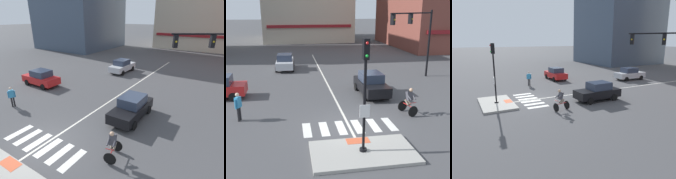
# 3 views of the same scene
# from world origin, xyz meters

# --- Properties ---
(ground_plane) EXTENTS (300.00, 300.00, 0.00)m
(ground_plane) POSITION_xyz_m (0.00, 0.00, 0.00)
(ground_plane) COLOR #474749
(traffic_island) EXTENTS (4.60, 2.62, 0.15)m
(traffic_island) POSITION_xyz_m (0.00, -2.95, 0.07)
(traffic_island) COLOR #A3A099
(traffic_island) RESTS_ON ground
(tactile_pad_front) EXTENTS (1.10, 0.60, 0.01)m
(tactile_pad_front) POSITION_xyz_m (0.00, -1.99, 0.15)
(tactile_pad_front) COLOR #DB5B38
(tactile_pad_front) RESTS_ON traffic_island
(signal_pole) EXTENTS (0.44, 0.38, 4.90)m
(signal_pole) POSITION_xyz_m (0.00, -2.96, 3.10)
(signal_pole) COLOR black
(signal_pole) RESTS_ON traffic_island
(crosswalk_stripe_a) EXTENTS (0.44, 1.80, 0.01)m
(crosswalk_stripe_a) POSITION_xyz_m (-2.28, -0.07, 0.00)
(crosswalk_stripe_a) COLOR silver
(crosswalk_stripe_a) RESTS_ON ground
(crosswalk_stripe_b) EXTENTS (0.44, 1.80, 0.01)m
(crosswalk_stripe_b) POSITION_xyz_m (-1.37, -0.07, 0.00)
(crosswalk_stripe_b) COLOR silver
(crosswalk_stripe_b) RESTS_ON ground
(crosswalk_stripe_c) EXTENTS (0.44, 1.80, 0.01)m
(crosswalk_stripe_c) POSITION_xyz_m (-0.46, -0.07, 0.00)
(crosswalk_stripe_c) COLOR silver
(crosswalk_stripe_c) RESTS_ON ground
(crosswalk_stripe_d) EXTENTS (0.44, 1.80, 0.01)m
(crosswalk_stripe_d) POSITION_xyz_m (0.46, -0.07, 0.00)
(crosswalk_stripe_d) COLOR silver
(crosswalk_stripe_d) RESTS_ON ground
(crosswalk_stripe_e) EXTENTS (0.44, 1.80, 0.01)m
(crosswalk_stripe_e) POSITION_xyz_m (1.37, -0.07, 0.00)
(crosswalk_stripe_e) COLOR silver
(crosswalk_stripe_e) RESTS_ON ground
(crosswalk_stripe_f) EXTENTS (0.44, 1.80, 0.01)m
(crosswalk_stripe_f) POSITION_xyz_m (2.28, -0.07, 0.00)
(crosswalk_stripe_f) COLOR silver
(crosswalk_stripe_f) RESTS_ON ground
(lane_centre_line) EXTENTS (0.14, 28.00, 0.01)m
(lane_centre_line) POSITION_xyz_m (0.01, 10.00, 0.00)
(lane_centre_line) COLOR silver
(lane_centre_line) RESTS_ON ground
(building_corner_right) EXTENTS (15.29, 15.41, 20.19)m
(building_corner_right) POSITION_xyz_m (-22.11, 28.62, 10.12)
(building_corner_right) COLOR #3D4C60
(building_corner_right) RESTS_ON ground
(car_red_cross_left) EXTENTS (4.10, 1.85, 1.64)m
(car_red_cross_left) POSITION_xyz_m (-8.22, 6.34, 0.81)
(car_red_cross_left) COLOR red
(car_red_cross_left) RESTS_ON ground
(car_black_eastbound_mid) EXTENTS (1.89, 4.12, 1.64)m
(car_black_eastbound_mid) POSITION_xyz_m (2.82, 5.37, 0.81)
(car_black_eastbound_mid) COLOR black
(car_black_eastbound_mid) RESTS_ON ground
(car_silver_westbound_distant) EXTENTS (1.92, 4.14, 1.64)m
(car_silver_westbound_distant) POSITION_xyz_m (-3.55, 15.22, 0.81)
(car_silver_westbound_distant) COLOR silver
(car_silver_westbound_distant) RESTS_ON ground
(cyclist) EXTENTS (0.88, 1.21, 1.68)m
(cyclist) POSITION_xyz_m (3.91, 1.17, 0.87)
(cyclist) COLOR black
(cyclist) RESTS_ON ground
(pedestrian_at_curb_left) EXTENTS (0.36, 0.50, 1.67)m
(pedestrian_at_curb_left) POSITION_xyz_m (-5.98, 1.84, 0.98)
(pedestrian_at_curb_left) COLOR black
(pedestrian_at_curb_left) RESTS_ON ground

